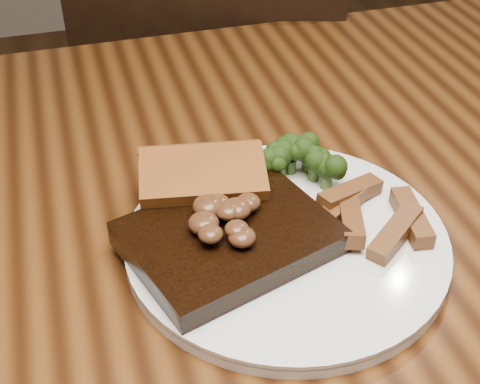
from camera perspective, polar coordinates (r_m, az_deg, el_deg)
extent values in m
cube|color=#522D10|center=(0.70, -1.43, -3.50)|extent=(1.60, 0.90, 0.04)
cube|color=black|center=(1.43, -2.31, 7.37)|extent=(0.56, 0.56, 0.04)
cylinder|color=black|center=(1.72, 4.16, 3.50)|extent=(0.04, 0.04, 0.45)
cylinder|color=black|center=(1.73, -8.06, 3.42)|extent=(0.04, 0.04, 0.45)
cylinder|color=black|center=(1.43, 5.12, -4.78)|extent=(0.04, 0.04, 0.45)
cylinder|color=black|center=(1.45, -9.56, -4.82)|extent=(0.04, 0.04, 0.45)
cube|color=black|center=(1.13, -2.90, 13.37)|extent=(0.44, 0.15, 0.47)
cylinder|color=white|center=(0.65, 3.96, -4.33)|extent=(0.33, 0.33, 0.01)
cube|color=black|center=(0.62, -0.91, -3.98)|extent=(0.21, 0.19, 0.03)
cube|color=beige|center=(0.58, 0.76, -8.29)|extent=(0.14, 0.05, 0.02)
cube|color=brown|center=(0.67, -3.12, -0.20)|extent=(0.13, 0.09, 0.03)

